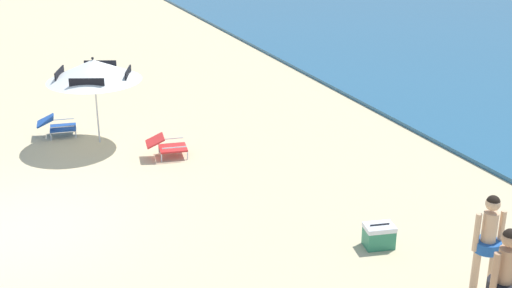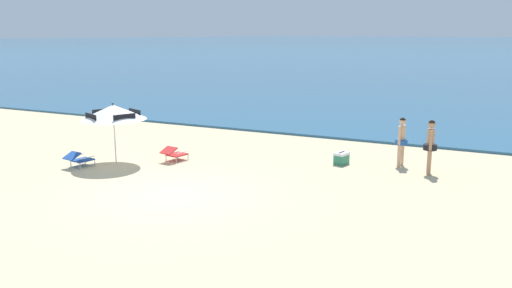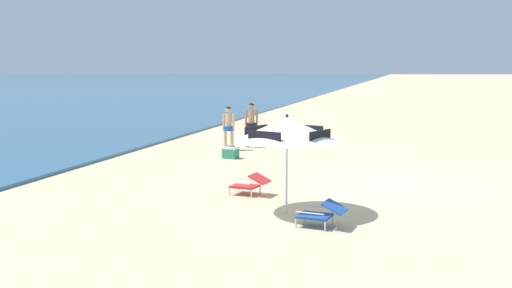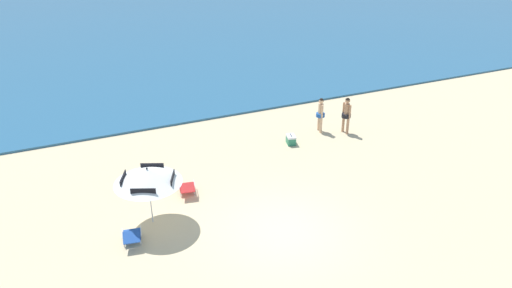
{
  "view_description": "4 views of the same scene",
  "coord_description": "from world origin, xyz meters",
  "px_view_note": "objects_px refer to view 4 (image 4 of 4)",
  "views": [
    {
      "loc": [
        11.51,
        -0.63,
        5.79
      ],
      "look_at": [
        -0.29,
        4.56,
        0.77
      ],
      "focal_mm": 48.18,
      "sensor_mm": 36.0,
      "label": 1
    },
    {
      "loc": [
        7.86,
        -10.79,
        4.25
      ],
      "look_at": [
        0.54,
        4.03,
        0.7
      ],
      "focal_mm": 36.09,
      "sensor_mm": 36.0,
      "label": 2
    },
    {
      "loc": [
        -14.84,
        -0.2,
        2.92
      ],
      "look_at": [
        1.17,
        3.96,
        0.77
      ],
      "focal_mm": 39.95,
      "sensor_mm": 36.0,
      "label": 3
    },
    {
      "loc": [
        -5.72,
        -11.03,
        9.3
      ],
      "look_at": [
        0.5,
        3.22,
        1.48
      ],
      "focal_mm": 33.5,
      "sensor_mm": 36.0,
      "label": 4
    }
  ],
  "objects_px": {
    "beach_umbrella_striped_main": "(148,176)",
    "cooler_box": "(291,140)",
    "person_standing_near_shore": "(321,112)",
    "lounge_chair_beside_umbrella": "(132,236)",
    "person_standing_beside": "(346,113)",
    "lounge_chair_under_umbrella": "(187,187)"
  },
  "relations": [
    {
      "from": "beach_umbrella_striped_main",
      "to": "cooler_box",
      "type": "relative_size",
      "value": 4.5
    },
    {
      "from": "person_standing_near_shore",
      "to": "lounge_chair_beside_umbrella",
      "type": "bearing_deg",
      "value": -153.19
    },
    {
      "from": "person_standing_near_shore",
      "to": "person_standing_beside",
      "type": "bearing_deg",
      "value": -31.69
    },
    {
      "from": "lounge_chair_under_umbrella",
      "to": "cooler_box",
      "type": "bearing_deg",
      "value": 21.74
    },
    {
      "from": "beach_umbrella_striped_main",
      "to": "person_standing_beside",
      "type": "xyz_separation_m",
      "value": [
        9.53,
        3.3,
        -0.76
      ]
    },
    {
      "from": "lounge_chair_under_umbrella",
      "to": "cooler_box",
      "type": "height_order",
      "value": "lounge_chair_under_umbrella"
    },
    {
      "from": "beach_umbrella_striped_main",
      "to": "lounge_chair_beside_umbrella",
      "type": "height_order",
      "value": "beach_umbrella_striped_main"
    },
    {
      "from": "person_standing_near_shore",
      "to": "cooler_box",
      "type": "bearing_deg",
      "value": -160.77
    },
    {
      "from": "person_standing_beside",
      "to": "cooler_box",
      "type": "distance_m",
      "value": 2.88
    },
    {
      "from": "lounge_chair_under_umbrella",
      "to": "cooler_box",
      "type": "relative_size",
      "value": 1.72
    },
    {
      "from": "person_standing_near_shore",
      "to": "person_standing_beside",
      "type": "relative_size",
      "value": 0.95
    },
    {
      "from": "person_standing_near_shore",
      "to": "cooler_box",
      "type": "distance_m",
      "value": 2.04
    },
    {
      "from": "beach_umbrella_striped_main",
      "to": "lounge_chair_under_umbrella",
      "type": "bearing_deg",
      "value": 37.96
    },
    {
      "from": "beach_umbrella_striped_main",
      "to": "person_standing_near_shore",
      "type": "relative_size",
      "value": 1.56
    },
    {
      "from": "lounge_chair_under_umbrella",
      "to": "beach_umbrella_striped_main",
      "type": "bearing_deg",
      "value": -142.04
    },
    {
      "from": "person_standing_near_shore",
      "to": "lounge_chair_under_umbrella",
      "type": "bearing_deg",
      "value": -158.89
    },
    {
      "from": "beach_umbrella_striped_main",
      "to": "lounge_chair_beside_umbrella",
      "type": "bearing_deg",
      "value": -134.23
    },
    {
      "from": "lounge_chair_under_umbrella",
      "to": "lounge_chair_beside_umbrella",
      "type": "bearing_deg",
      "value": -139.09
    },
    {
      "from": "lounge_chair_under_umbrella",
      "to": "person_standing_beside",
      "type": "xyz_separation_m",
      "value": [
        8.02,
        2.12,
        0.7
      ]
    },
    {
      "from": "cooler_box",
      "to": "lounge_chair_under_umbrella",
      "type": "bearing_deg",
      "value": -158.26
    },
    {
      "from": "lounge_chair_beside_umbrella",
      "to": "person_standing_near_shore",
      "type": "distance_m",
      "value": 10.52
    },
    {
      "from": "beach_umbrella_striped_main",
      "to": "person_standing_near_shore",
      "type": "xyz_separation_m",
      "value": [
        8.56,
        3.9,
        -0.81
      ]
    }
  ]
}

